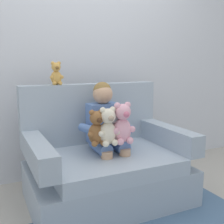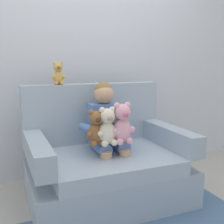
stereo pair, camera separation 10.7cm
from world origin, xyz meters
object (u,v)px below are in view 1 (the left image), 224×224
Objects in this scene: armchair at (105,164)px; plush_cream at (108,127)px; plush_grey at (112,127)px; seated_child at (106,126)px; plush_pink at (123,124)px; plush_honey_on_backrest at (56,74)px; plush_brown at (97,129)px.

plush_cream is (-0.05, -0.18, 0.37)m from armchair.
armchair is 4.83× the size of plush_grey.
seated_child reaches higher than armchair.
seated_child is 0.21m from plush_cream.
seated_child reaches higher than plush_pink.
plush_grey is 0.69m from plush_honey_on_backrest.
plush_grey is at bearing 26.75° from plush_brown.
plush_pink is 1.24× the size of plush_grey.
plush_pink is at bearing -67.88° from armchair.
plush_pink is at bearing -23.25° from plush_cream.
seated_child is 4.07× the size of plush_honey_on_backrest.
plush_grey is (0.00, -0.13, 0.35)m from armchair.
plush_grey is at bearing 121.39° from plush_pink.
seated_child is 0.62m from plush_honey_on_backrest.
plush_brown is 0.85× the size of plush_pink.
seated_child is (0.02, 0.02, 0.33)m from armchair.
plush_pink is (0.20, -0.04, 0.02)m from plush_brown.
plush_pink is (0.05, -0.20, 0.05)m from seated_child.
seated_child is 0.21m from plush_pink.
seated_child is at bearing 46.01° from armchair.
plush_brown is 0.93× the size of plush_cream.
plush_grey is at bearing -69.28° from plush_honey_on_backrest.
plush_pink is at bearing -68.55° from seated_child.
plush_brown is 0.21m from plush_pink.
plush_honey_on_backrest reaches higher than plush_pink.
plush_grey is (-0.07, 0.05, -0.03)m from plush_pink.
plush_grey is 0.08m from plush_cream.
plush_cream reaches higher than plush_grey.
armchair is at bearing -60.13° from plush_honey_on_backrest.
armchair reaches higher than plush_pink.
plush_brown is 0.09m from plush_cream.
armchair is 0.41m from plush_brown.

